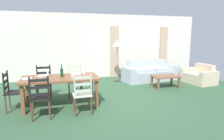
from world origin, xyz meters
name	(u,v)px	position (x,y,z in m)	size (l,w,h in m)	color
ground_plane	(117,101)	(0.00, 0.00, -0.01)	(9.60, 9.60, 0.02)	#315437
wall_far	(94,46)	(0.00, 3.30, 1.35)	(9.60, 0.16, 2.70)	silver
curtain_panel_left	(114,52)	(0.87, 3.16, 1.10)	(0.35, 0.08, 2.20)	tan
curtain_panel_right	(163,51)	(3.27, 3.16, 1.10)	(0.35, 0.08, 2.20)	tan
dining_table	(60,80)	(-1.50, 0.03, 0.66)	(1.90, 0.96, 0.75)	brown
dining_chair_near_left	(40,98)	(-1.94, -0.71, 0.48)	(0.43, 0.41, 0.96)	black
dining_chair_near_right	(82,94)	(-1.04, -0.69, 0.48)	(0.43, 0.41, 0.96)	beige
dining_chair_far_left	(44,82)	(-1.95, 0.75, 0.48)	(0.43, 0.41, 0.96)	black
dining_chair_far_right	(75,80)	(-1.07, 0.80, 0.48)	(0.44, 0.42, 0.96)	beige
dining_chair_head_west	(12,91)	(-2.62, -0.01, 0.48)	(0.41, 0.43, 0.96)	black
dinner_plate_near_left	(41,80)	(-1.95, -0.22, 0.76)	(0.24, 0.24, 0.02)	white
fork_near_left	(34,81)	(-2.10, -0.22, 0.75)	(0.02, 0.17, 0.01)	silver
dinner_plate_near_right	(79,78)	(-1.05, -0.22, 0.76)	(0.24, 0.24, 0.02)	white
fork_near_right	(73,78)	(-1.20, -0.22, 0.75)	(0.02, 0.17, 0.01)	silver
dinner_plate_far_left	(42,76)	(-1.95, 0.28, 0.76)	(0.24, 0.24, 0.02)	white
fork_far_left	(36,76)	(-2.10, 0.28, 0.75)	(0.02, 0.17, 0.01)	silver
dinner_plate_far_right	(77,74)	(-1.05, 0.28, 0.76)	(0.24, 0.24, 0.02)	white
fork_far_right	(72,75)	(-1.20, 0.28, 0.75)	(0.02, 0.17, 0.01)	silver
dinner_plate_head_west	(27,79)	(-2.28, 0.03, 0.76)	(0.24, 0.24, 0.02)	white
fork_head_west	(20,79)	(-2.43, 0.03, 0.75)	(0.02, 0.17, 0.01)	silver
wine_bottle	(62,72)	(-1.46, 0.02, 0.87)	(0.07, 0.07, 0.32)	#143819
wine_glass_near_left	(47,74)	(-1.80, -0.10, 0.86)	(0.06, 0.06, 0.16)	white
wine_glass_near_right	(84,73)	(-0.91, -0.10, 0.86)	(0.06, 0.06, 0.16)	white
wine_glass_far_left	(48,73)	(-1.80, 0.15, 0.86)	(0.06, 0.06, 0.16)	white
coffee_cup_primary	(72,75)	(-1.21, -0.04, 0.80)	(0.07, 0.07, 0.09)	beige
couch	(150,73)	(2.06, 2.09, 0.29)	(2.37, 1.11, 0.80)	#A8B0BF
coffee_table	(165,78)	(2.04, 0.87, 0.36)	(0.90, 0.56, 0.42)	brown
armchair_upholstered	(200,76)	(3.69, 1.13, 0.25)	(0.91, 1.24, 0.72)	beige
standing_lamp	(117,46)	(0.72, 2.27, 1.41)	(0.40, 0.40, 1.64)	#332D28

